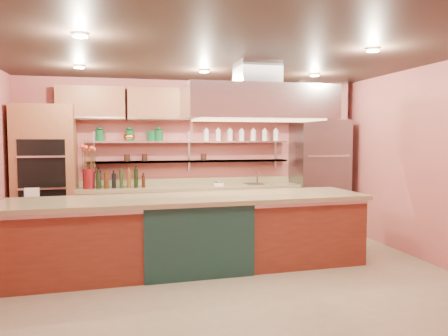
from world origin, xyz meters
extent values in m
cube|color=gray|center=(0.00, 0.00, -0.01)|extent=(6.00, 5.00, 0.02)
cube|color=black|center=(0.00, 0.00, 2.80)|extent=(6.00, 5.00, 0.02)
cube|color=#B65B56|center=(0.00, 2.50, 1.40)|extent=(6.00, 0.04, 2.80)
cube|color=#B65B56|center=(0.00, -2.50, 1.40)|extent=(6.00, 0.04, 2.80)
cube|color=#B65B56|center=(3.00, 0.00, 1.40)|extent=(0.04, 5.00, 2.80)
cube|color=brown|center=(-2.45, 2.18, 1.15)|extent=(0.95, 0.64, 2.30)
cube|color=slate|center=(2.35, 2.14, 1.05)|extent=(0.95, 0.72, 2.10)
cube|color=tan|center=(-0.05, 2.20, 0.47)|extent=(3.84, 0.64, 0.93)
cube|color=silver|center=(-0.05, 2.37, 1.35)|extent=(3.60, 0.26, 0.03)
cube|color=silver|center=(-0.05, 2.37, 1.70)|extent=(3.60, 0.26, 0.03)
cube|color=brown|center=(0.00, 2.32, 2.35)|extent=(4.60, 0.36, 0.55)
cube|color=silver|center=(0.59, 0.40, 2.25)|extent=(2.00, 1.00, 0.45)
cube|color=#FFE5A5|center=(0.00, 0.20, 2.77)|extent=(4.00, 2.80, 0.02)
cube|color=brown|center=(-0.31, 0.40, 0.49)|extent=(4.74, 1.23, 0.98)
cylinder|color=#5C0D11|center=(-1.78, 2.15, 1.09)|extent=(0.22, 0.22, 0.33)
cube|color=black|center=(-1.25, 2.15, 1.07)|extent=(0.89, 0.51, 0.27)
cube|color=white|center=(0.42, 2.15, 0.98)|extent=(0.20, 0.17, 0.09)
cylinder|color=silver|center=(1.17, 2.25, 1.03)|extent=(0.04, 0.04, 0.21)
ellipsoid|color=orange|center=(-1.12, 2.37, 1.78)|extent=(0.21, 0.21, 0.14)
cylinder|color=#104B24|center=(-0.73, 2.37, 1.80)|extent=(0.20, 0.20, 0.18)
camera|label=1|loc=(-1.20, -5.37, 1.78)|focal=35.00mm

